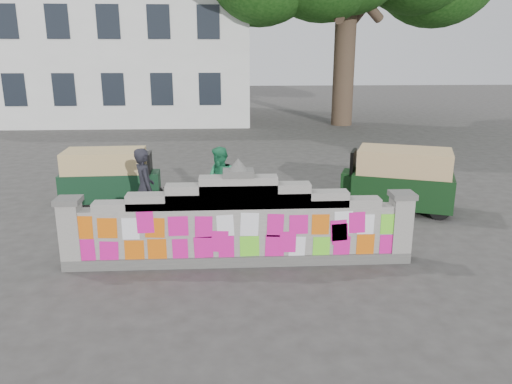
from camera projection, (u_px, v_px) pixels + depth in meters
The scene contains 8 objects.
ground at pixel (239, 263), 9.34m from camera, with size 100.00×100.00×0.00m, color #383533.
parapet_wall at pixel (239, 226), 9.13m from camera, with size 6.48×0.44×2.01m.
building at pixel (108, 48), 28.97m from camera, with size 16.00×10.00×8.90m.
cyclist_bike at pixel (146, 216), 10.48m from camera, with size 0.66×1.90×1.00m, color black.
cyclist_rider at pixel (145, 200), 10.39m from camera, with size 0.62×0.40×1.69m, color black.
pedestrian at pixel (220, 183), 11.70m from camera, with size 0.82×0.64×1.70m, color #248654.
rickshaw_left at pixel (109, 176), 12.88m from camera, with size 2.56×1.26×1.40m.
rickshaw_right at pixel (400, 178), 12.33m from camera, with size 2.85×2.05×1.53m.
Camera 1 is at (-0.19, -8.63, 3.83)m, focal length 35.00 mm.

